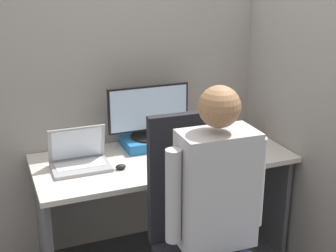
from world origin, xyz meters
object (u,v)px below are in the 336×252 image
Objects in this scene: carrot_toy at (187,166)px; person at (223,214)px; office_chair at (203,232)px; stapler at (247,131)px; laptop at (80,160)px; paper_box at (149,141)px; monitor at (149,112)px.

person reaches higher than carrot_toy.
carrot_toy is at bearing 76.42° from office_chair.
person is (-0.10, -0.61, 0.04)m from carrot_toy.
stapler is 1.20m from person.
laptop is 1.16m from stapler.
carrot_toy is (-0.60, -0.35, -0.01)m from stapler.
laptop is at bearing 155.79° from carrot_toy.
laptop is 0.98m from person.
laptop is at bearing -174.83° from stapler.
paper_box reaches higher than stapler.
paper_box is at bearing 88.74° from person.
carrot_toy is at bearing -79.35° from paper_box.
person is at bearing -91.25° from monitor.
office_chair is at bearing -131.91° from stapler.
carrot_toy is 0.12× the size of office_chair.
monitor is at bearing 18.94° from laptop.
laptop is 0.24× the size of person.
stapler is at bearing 30.45° from carrot_toy.
monitor is at bearing 100.58° from carrot_toy.
office_chair is 0.86× the size of person.
person is at bearing -99.24° from carrot_toy.
office_chair is at bearing 91.60° from person.
stapler reaches higher than carrot_toy.
monitor is at bearing 88.75° from person.
monitor is 1.61× the size of laptop.
laptop is at bearing -161.34° from paper_box.
carrot_toy is at bearing 80.76° from person.
office_chair is (0.45, -0.68, -0.18)m from laptop.
stapler is at bearing -4.75° from paper_box.
office_chair is 0.26m from person.
laptop is 2.35× the size of stapler.
stapler is (0.68, -0.06, -0.00)m from paper_box.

